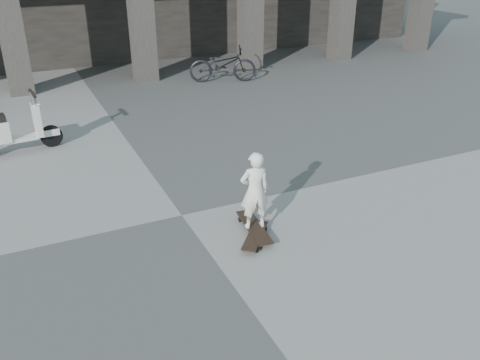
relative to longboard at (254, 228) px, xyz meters
name	(u,v)px	position (x,y,z in m)	size (l,w,h in m)	color
ground	(182,215)	(-0.81, 0.94, -0.08)	(90.00, 90.00, 0.00)	#454543
longboard	(254,228)	(0.00, 0.00, 0.00)	(0.36, 1.05, 0.10)	black
skateboard_spare	(255,236)	(-0.09, -0.21, 0.00)	(0.70, 0.78, 0.10)	black
child	(255,191)	(0.00, 0.00, 0.62)	(0.43, 0.28, 1.19)	silver
scooter	(1,133)	(-3.24, 4.80, 0.40)	(1.73, 0.63, 1.21)	black
bicycle	(223,64)	(3.03, 8.24, 0.44)	(0.70, 1.99, 1.05)	black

